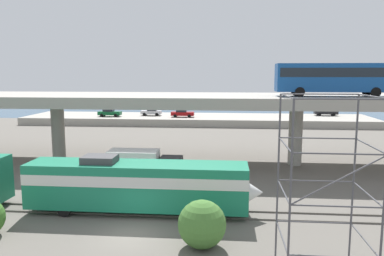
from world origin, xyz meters
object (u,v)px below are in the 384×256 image
(parked_car_0, at_px, (110,113))
(parked_car_1, at_px, (326,112))
(transit_bus_on_overpass, at_px, (335,76))
(service_truck_west, at_px, (143,165))
(train_locomotive, at_px, (148,184))
(parked_car_3, at_px, (151,112))
(scaffolding_tower, at_px, (326,185))
(parked_car_2, at_px, (182,113))

(parked_car_0, relative_size, parked_car_1, 0.99)
(transit_bus_on_overpass, distance_m, service_truck_west, 21.62)
(train_locomotive, bearing_deg, transit_bus_on_overpass, 40.92)
(train_locomotive, distance_m, service_truck_west, 7.91)
(service_truck_west, bearing_deg, parked_car_3, 100.19)
(parked_car_0, bearing_deg, train_locomotive, -69.69)
(service_truck_west, bearing_deg, scaffolding_tower, -52.73)
(train_locomotive, xyz_separation_m, parked_car_3, (-9.84, 51.02, 0.02))
(transit_bus_on_overpass, xyz_separation_m, service_truck_west, (-18.80, -6.90, -8.15))
(train_locomotive, relative_size, scaffolding_tower, 1.87)
(train_locomotive, xyz_separation_m, service_truck_west, (-2.04, 7.63, -0.55))
(transit_bus_on_overpass, relative_size, parked_car_2, 2.63)
(train_locomotive, height_order, scaffolding_tower, scaffolding_tower)
(transit_bus_on_overpass, bearing_deg, parked_car_0, 135.61)
(transit_bus_on_overpass, height_order, service_truck_west, transit_bus_on_overpass)
(service_truck_west, bearing_deg, parked_car_2, 91.51)
(train_locomotive, bearing_deg, parked_car_3, 100.92)
(parked_car_2, bearing_deg, scaffolding_tower, -76.86)
(parked_car_0, relative_size, parked_car_2, 1.01)
(parked_car_1, relative_size, parked_car_3, 1.10)
(service_truck_west, distance_m, parked_car_2, 41.24)
(service_truck_west, height_order, parked_car_3, service_truck_west)
(scaffolding_tower, bearing_deg, train_locomotive, 140.23)
(parked_car_0, xyz_separation_m, parked_car_2, (14.84, 0.32, 0.00))
(train_locomotive, xyz_separation_m, parked_car_1, (26.09, 54.13, 0.02))
(parked_car_1, xyz_separation_m, parked_car_2, (-29.22, -5.28, 0.00))
(parked_car_1, bearing_deg, scaffolding_tower, -104.16)
(train_locomotive, xyz_separation_m, scaffolding_tower, (10.28, -8.55, 2.75))
(service_truck_west, relative_size, parked_car_2, 1.49)
(scaffolding_tower, distance_m, parked_car_3, 62.93)
(scaffolding_tower, relative_size, parked_car_2, 2.00)
(scaffolding_tower, bearing_deg, transit_bus_on_overpass, 74.30)
(scaffolding_tower, bearing_deg, service_truck_west, 127.27)
(scaffolding_tower, distance_m, parked_car_2, 59.01)
(parked_car_1, bearing_deg, service_truck_west, -121.18)
(parked_car_3, bearing_deg, parked_car_0, 17.00)
(train_locomotive, xyz_separation_m, transit_bus_on_overpass, (16.77, 14.53, 7.59))
(transit_bus_on_overpass, relative_size, service_truck_west, 1.76)
(scaffolding_tower, xyz_separation_m, parked_car_3, (-20.12, 59.57, -2.74))
(transit_bus_on_overpass, bearing_deg, parked_car_1, 76.74)
(service_truck_west, xyz_separation_m, parked_car_1, (28.13, 46.50, 0.57))
(train_locomotive, distance_m, parked_car_2, 48.95)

